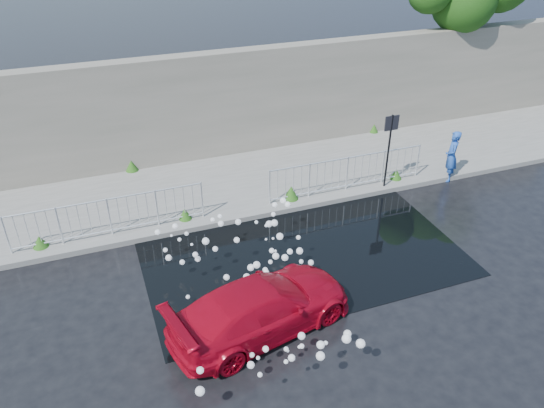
{
  "coord_description": "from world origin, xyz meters",
  "views": [
    {
      "loc": [
        -4.08,
        -9.16,
        8.21
      ],
      "look_at": [
        0.07,
        1.99,
        1.0
      ],
      "focal_mm": 35.0,
      "sensor_mm": 36.0,
      "label": 1
    }
  ],
  "objects": [
    {
      "name": "railing_right",
      "position": [
        3.0,
        3.35,
        0.74
      ],
      "size": [
        5.05,
        0.05,
        1.1
      ],
      "color": "silver",
      "rests_on": "pavement"
    },
    {
      "name": "weeds",
      "position": [
        -0.09,
        4.48,
        0.33
      ],
      "size": [
        12.17,
        3.93,
        0.42
      ],
      "color": "#234D14",
      "rests_on": "pavement"
    },
    {
      "name": "sign_post",
      "position": [
        4.2,
        3.1,
        1.72
      ],
      "size": [
        0.45,
        0.06,
        2.5
      ],
      "color": "black",
      "rests_on": "ground"
    },
    {
      "name": "retaining_wall",
      "position": [
        0.0,
        7.2,
        1.9
      ],
      "size": [
        30.0,
        0.6,
        3.5
      ],
      "primitive_type": "cube",
      "color": "#656055",
      "rests_on": "pavement"
    },
    {
      "name": "puddle",
      "position": [
        0.5,
        1.0,
        0.01
      ],
      "size": [
        8.0,
        5.0,
        0.01
      ],
      "primitive_type": "cube",
      "color": "black",
      "rests_on": "ground"
    },
    {
      "name": "railing_left",
      "position": [
        -4.0,
        3.35,
        0.74
      ],
      "size": [
        5.05,
        0.05,
        1.1
      ],
      "color": "silver",
      "rests_on": "pavement"
    },
    {
      "name": "water_spray",
      "position": [
        -1.0,
        -0.15,
        0.73
      ],
      "size": [
        3.67,
        5.31,
        0.98
      ],
      "color": "white",
      "rests_on": "ground"
    },
    {
      "name": "person",
      "position": [
        6.5,
        3.0,
        0.83
      ],
      "size": [
        0.65,
        0.73,
        1.67
      ],
      "primitive_type": "imported",
      "rotation": [
        0.0,
        0.0,
        -2.09
      ],
      "color": "#214DA9",
      "rests_on": "ground"
    },
    {
      "name": "red_car",
      "position": [
        -1.36,
        -1.22,
        0.59
      ],
      "size": [
        4.35,
        2.57,
        1.18
      ],
      "primitive_type": "imported",
      "rotation": [
        0.0,
        0.0,
        1.81
      ],
      "color": "#A30619",
      "rests_on": "ground"
    },
    {
      "name": "curb",
      "position": [
        0.0,
        3.0,
        0.08
      ],
      "size": [
        30.0,
        0.25,
        0.16
      ],
      "primitive_type": "cube",
      "color": "slate",
      "rests_on": "ground"
    },
    {
      "name": "pavement",
      "position": [
        0.0,
        5.0,
        0.07
      ],
      "size": [
        30.0,
        4.0,
        0.15
      ],
      "primitive_type": "cube",
      "color": "slate",
      "rests_on": "ground"
    },
    {
      "name": "ground",
      "position": [
        0.0,
        0.0,
        0.0
      ],
      "size": [
        90.0,
        90.0,
        0.0
      ],
      "primitive_type": "plane",
      "color": "black",
      "rests_on": "ground"
    }
  ]
}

